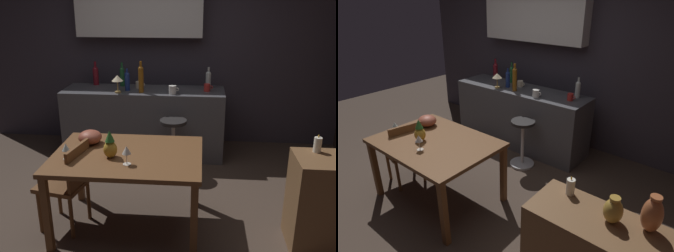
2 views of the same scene
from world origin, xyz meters
TOP-DOWN VIEW (x-y plane):
  - ground_plane at (0.00, 0.00)m, footprint 9.00×9.00m
  - wall_kitchen_back at (-0.06, 2.08)m, footprint 5.20×0.33m
  - dining_table at (-0.08, -0.21)m, footprint 1.31×0.95m
  - kitchen_counter at (-0.20, 1.50)m, footprint 2.10×0.60m
  - chair_near_window at (-0.62, -0.27)m, footprint 0.47×0.47m
  - bar_stool at (0.23, 0.98)m, footprint 0.34×0.34m
  - wine_glass_left at (-0.57, -0.37)m, footprint 0.07×0.07m
  - wine_glass_right at (-0.04, -0.43)m, footprint 0.08×0.08m
  - pineapple_centerpiece at (-0.21, -0.30)m, footprint 0.12×0.12m
  - fruit_bowl at (-0.47, -0.01)m, footprint 0.22×0.22m
  - wine_bottle_amber at (-0.20, 1.35)m, footprint 0.07×0.07m
  - wine_bottle_ruby at (-0.89, 1.71)m, footprint 0.08×0.08m
  - wine_bottle_clear at (0.64, 1.65)m, footprint 0.07×0.07m
  - wine_bottle_cobalt at (-0.39, 1.43)m, footprint 0.06×0.06m
  - wine_bottle_green at (-0.51, 1.67)m, footprint 0.06×0.06m
  - cup_cream at (-0.27, 1.58)m, footprint 0.12×0.09m
  - cup_white at (0.20, 1.31)m, footprint 0.13×0.09m
  - cup_red at (0.63, 1.48)m, footprint 0.11×0.08m
  - counter_lamp at (-0.49, 1.30)m, footprint 0.14×0.14m
  - pillar_candle_tall at (1.53, -0.21)m, footprint 0.06×0.06m
  - vase_copper at (2.10, -0.23)m, footprint 0.13×0.13m
  - vase_brass at (1.89, -0.30)m, footprint 0.13×0.13m

SIDE VIEW (x-z plane):
  - ground_plane at x=0.00m, z-range 0.00..0.00m
  - bar_stool at x=0.23m, z-range 0.02..0.69m
  - kitchen_counter at x=-0.20m, z-range 0.00..0.90m
  - chair_near_window at x=-0.62m, z-range 0.05..0.88m
  - dining_table at x=-0.08m, z-range 0.29..1.03m
  - fruit_bowl at x=-0.47m, z-range 0.74..0.87m
  - wine_glass_left at x=-0.57m, z-range 0.77..0.92m
  - pineapple_centerpiece at x=-0.21m, z-range 0.72..0.97m
  - wine_glass_right at x=-0.04m, z-range 0.78..0.94m
  - pillar_candle_tall at x=1.53m, z-range 0.81..0.96m
  - vase_brass at x=1.89m, z-range 0.81..1.01m
  - cup_cream at x=-0.27m, z-range 0.90..0.99m
  - vase_copper at x=2.10m, z-range 0.81..1.08m
  - cup_red at x=0.63m, z-range 0.90..1.00m
  - cup_white at x=0.20m, z-range 0.90..1.01m
  - wine_bottle_clear at x=0.64m, z-range 0.89..1.17m
  - wine_bottle_cobalt at x=-0.39m, z-range 0.89..1.17m
  - wine_bottle_ruby at x=-0.89m, z-range 0.88..1.20m
  - wine_bottle_green at x=-0.51m, z-range 0.88..1.20m
  - counter_lamp at x=-0.49m, z-range 0.96..1.18m
  - wine_bottle_amber at x=-0.20m, z-range 0.89..1.28m
  - wall_kitchen_back at x=-0.06m, z-range 0.11..2.71m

